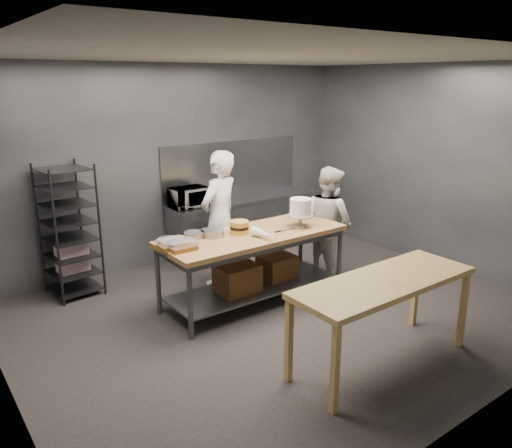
{
  "coord_description": "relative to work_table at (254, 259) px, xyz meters",
  "views": [
    {
      "loc": [
        -3.55,
        -4.32,
        2.76
      ],
      "look_at": [
        -0.05,
        0.41,
        1.05
      ],
      "focal_mm": 35.0,
      "sensor_mm": 36.0,
      "label": 1
    }
  ],
  "objects": [
    {
      "name": "chef_behind",
      "position": [
        -0.02,
        0.78,
        0.36
      ],
      "size": [
        0.79,
        0.66,
        1.87
      ],
      "primitive_type": "imported",
      "rotation": [
        0.0,
        0.0,
        3.5
      ],
      "color": "white",
      "rests_on": "ground"
    },
    {
      "name": "pastry_clamshells",
      "position": [
        -1.07,
        0.01,
        0.4
      ],
      "size": [
        0.37,
        0.34,
        0.11
      ],
      "color": "#A56F21",
      "rests_on": "work_table"
    },
    {
      "name": "near_counter",
      "position": [
        0.16,
        -1.93,
        0.24
      ],
      "size": [
        2.0,
        0.7,
        0.9
      ],
      "color": "#A17B42",
      "rests_on": "ground"
    },
    {
      "name": "speed_rack",
      "position": [
        -1.78,
        1.64,
        0.28
      ],
      "size": [
        0.66,
        0.71,
        1.75
      ],
      "color": "black",
      "rests_on": "ground"
    },
    {
      "name": "layer_cake",
      "position": [
        -0.16,
        0.09,
        0.43
      ],
      "size": [
        0.23,
        0.23,
        0.16
      ],
      "color": "gold",
      "rests_on": "work_table"
    },
    {
      "name": "back_wall",
      "position": [
        0.04,
        2.04,
        0.93
      ],
      "size": [
        6.0,
        0.04,
        3.0
      ],
      "primitive_type": "cube",
      "color": "#4C4F54",
      "rests_on": "ground"
    },
    {
      "name": "piping_bag",
      "position": [
        -0.05,
        -0.27,
        0.41
      ],
      "size": [
        0.17,
        0.39,
        0.12
      ],
      "primitive_type": "cone",
      "rotation": [
        1.57,
        0.0,
        0.13
      ],
      "color": "white",
      "rests_on": "work_table"
    },
    {
      "name": "frosted_cake_stand",
      "position": [
        0.65,
        -0.13,
        0.59
      ],
      "size": [
        0.34,
        0.34,
        0.37
      ],
      "color": "#A59A84",
      "rests_on": "work_table"
    },
    {
      "name": "chef_right",
      "position": [
        1.39,
        0.09,
        0.23
      ],
      "size": [
        0.65,
        0.81,
        1.6
      ],
      "primitive_type": "imported",
      "rotation": [
        0.0,
        0.0,
        1.52
      ],
      "color": "silver",
      "rests_on": "ground"
    },
    {
      "name": "splashback_panel",
      "position": [
        1.04,
        2.02,
        0.78
      ],
      "size": [
        2.6,
        0.02,
        0.9
      ],
      "primitive_type": "cube",
      "color": "slate",
      "rests_on": "back_counter"
    },
    {
      "name": "work_table",
      "position": [
        0.0,
        0.0,
        0.0
      ],
      "size": [
        2.4,
        0.9,
        0.92
      ],
      "color": "brown",
      "rests_on": "ground"
    },
    {
      "name": "microwave",
      "position": [
        0.04,
        1.72,
        0.48
      ],
      "size": [
        0.54,
        0.37,
        0.3
      ],
      "primitive_type": "imported",
      "color": "black",
      "rests_on": "back_counter"
    },
    {
      "name": "back_counter",
      "position": [
        1.04,
        1.72,
        -0.12
      ],
      "size": [
        2.6,
        0.6,
        0.9
      ],
      "color": "slate",
      "rests_on": "ground"
    },
    {
      "name": "offset_spatula",
      "position": [
        0.35,
        -0.15,
        0.35
      ],
      "size": [
        0.37,
        0.02,
        0.02
      ],
      "color": "slate",
      "rests_on": "work_table"
    },
    {
      "name": "ground",
      "position": [
        0.04,
        -0.46,
        -0.57
      ],
      "size": [
        6.0,
        6.0,
        0.0
      ],
      "primitive_type": "plane",
      "color": "black",
      "rests_on": "ground"
    },
    {
      "name": "cake_pans",
      "position": [
        -0.73,
        0.23,
        0.39
      ],
      "size": [
        0.85,
        0.33,
        0.07
      ],
      "color": "gray",
      "rests_on": "work_table"
    }
  ]
}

